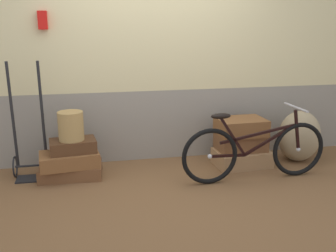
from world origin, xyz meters
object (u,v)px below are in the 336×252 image
(suitcase_4, at_px, (241,142))
(wicker_basket, at_px, (71,126))
(suitcase_1, at_px, (69,159))
(suitcase_5, at_px, (241,127))
(bicycle, at_px, (255,151))
(suitcase_2, at_px, (73,146))
(suitcase_3, at_px, (242,158))
(luggage_trolley, at_px, (30,148))
(burlap_sack, at_px, (299,136))
(suitcase_0, at_px, (71,170))

(suitcase_4, bearing_deg, wicker_basket, 178.92)
(suitcase_1, height_order, suitcase_5, suitcase_5)
(bicycle, bearing_deg, suitcase_2, 166.46)
(bicycle, bearing_deg, suitcase_3, 84.73)
(wicker_basket, bearing_deg, luggage_trolley, 165.19)
(burlap_sack, distance_m, bicycle, 0.93)
(suitcase_4, xyz_separation_m, suitcase_5, (-0.01, -0.01, 0.20))
(suitcase_2, height_order, suitcase_4, suitcase_2)
(suitcase_4, bearing_deg, suitcase_2, 178.86)
(suitcase_2, distance_m, suitcase_5, 1.98)
(suitcase_0, xyz_separation_m, suitcase_4, (2.03, -0.01, 0.22))
(suitcase_0, height_order, suitcase_4, suitcase_4)
(bicycle, bearing_deg, burlap_sack, 30.11)
(suitcase_3, bearing_deg, suitcase_1, 176.38)
(suitcase_0, xyz_separation_m, burlap_sack, (2.80, -0.03, 0.25))
(luggage_trolley, bearing_deg, suitcase_4, -2.59)
(suitcase_2, bearing_deg, suitcase_1, -156.74)
(suitcase_5, height_order, luggage_trolley, luggage_trolley)
(bicycle, bearing_deg, suitcase_4, 86.29)
(suitcase_1, relative_size, suitcase_5, 1.13)
(wicker_basket, relative_size, luggage_trolley, 0.24)
(suitcase_5, xyz_separation_m, wicker_basket, (-1.98, 0.00, 0.12))
(suitcase_3, bearing_deg, suitcase_2, 175.63)
(suitcase_1, xyz_separation_m, wicker_basket, (0.04, 0.02, 0.38))
(suitcase_0, xyz_separation_m, suitcase_2, (0.04, -0.02, 0.30))
(suitcase_4, height_order, wicker_basket, wicker_basket)
(suitcase_1, distance_m, suitcase_3, 2.05)
(suitcase_0, distance_m, suitcase_1, 0.16)
(suitcase_1, xyz_separation_m, suitcase_4, (2.03, 0.04, 0.06))
(suitcase_2, relative_size, bicycle, 0.30)
(suitcase_5, height_order, burlap_sack, burlap_sack)
(suitcase_5, distance_m, burlap_sack, 0.80)
(suitcase_1, relative_size, luggage_trolley, 0.49)
(suitcase_1, height_order, bicycle, bicycle)
(suitcase_0, xyz_separation_m, suitcase_5, (2.02, -0.03, 0.41))
(suitcase_4, relative_size, bicycle, 0.34)
(suitcase_5, bearing_deg, suitcase_1, 178.69)
(suitcase_1, relative_size, bicycle, 0.38)
(suitcase_4, bearing_deg, suitcase_3, -75.34)
(suitcase_2, height_order, luggage_trolley, luggage_trolley)
(suitcase_1, bearing_deg, burlap_sack, -6.20)
(luggage_trolley, bearing_deg, wicker_basket, -14.81)
(wicker_basket, distance_m, luggage_trolley, 0.55)
(wicker_basket, xyz_separation_m, bicycle, (1.96, -0.47, -0.27))
(suitcase_0, xyz_separation_m, wicker_basket, (0.03, -0.03, 0.53))
(suitcase_0, height_order, suitcase_2, suitcase_2)
(suitcase_2, relative_size, suitcase_5, 0.88)
(suitcase_0, height_order, suitcase_5, suitcase_5)
(luggage_trolley, height_order, burlap_sack, luggage_trolley)
(suitcase_3, xyz_separation_m, suitcase_4, (-0.01, 0.03, 0.19))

